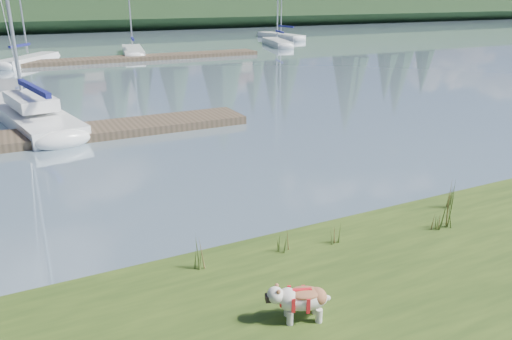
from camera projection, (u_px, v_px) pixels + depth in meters
ground at (69, 64)px, 36.64m from camera, size 200.00×200.00×0.00m
ridge at (28, 11)px, 72.05m from camera, size 200.00×20.00×5.00m
bulldog at (302, 298)px, 7.26m from camera, size 0.95×0.59×0.56m
sailboat_main at (25, 109)px, 20.44m from camera, size 3.66×9.85×13.82m
dock_near at (25, 139)px, 17.20m from camera, size 16.00×2.00×0.30m
dock_far at (96, 60)px, 37.43m from camera, size 26.00×2.20×0.30m
sailboat_bg_2 at (33, 58)px, 36.96m from camera, size 5.08×6.57×10.63m
sailboat_bg_3 at (133, 50)px, 42.43m from camera, size 2.89×7.90×11.41m
sailboat_bg_4 at (275, 42)px, 49.82m from camera, size 3.33×7.72×11.23m
sailboat_bg_5 at (277, 35)px, 57.29m from camera, size 2.24×8.43×11.87m
weed_0 at (284, 242)px, 9.20m from camera, size 0.17×0.14×0.51m
weed_1 at (333, 233)px, 9.60m from camera, size 0.17×0.14×0.44m
weed_2 at (448, 212)px, 10.17m from camera, size 0.17×0.14×0.79m
weed_3 at (198, 254)px, 8.66m from camera, size 0.17×0.14×0.63m
weed_4 at (436, 221)px, 10.09m from camera, size 0.17×0.14×0.45m
weed_5 at (452, 195)px, 11.12m from camera, size 0.17×0.14×0.69m
mud_lip at (273, 249)px, 9.98m from camera, size 60.00×0.50×0.14m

